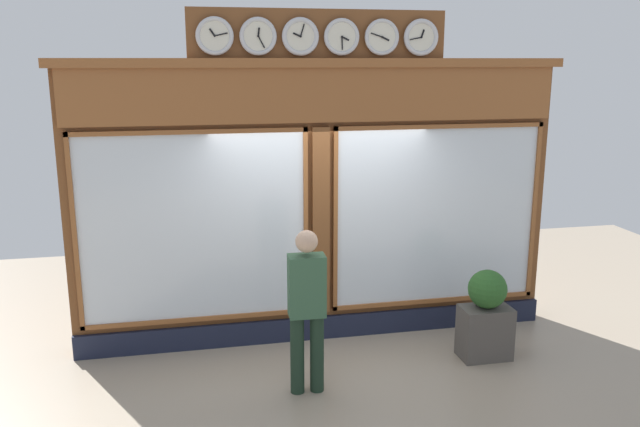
{
  "coord_description": "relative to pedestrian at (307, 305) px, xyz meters",
  "views": [
    {
      "loc": [
        1.52,
        7.23,
        3.29
      ],
      "look_at": [
        0.0,
        0.0,
        1.55
      ],
      "focal_mm": 36.79,
      "sensor_mm": 36.0,
      "label": 1
    }
  ],
  "objects": [
    {
      "name": "shop_facade",
      "position": [
        -0.4,
        -1.39,
        0.76
      ],
      "size": [
        5.78,
        0.42,
        3.82
      ],
      "color": "brown",
      "rests_on": "ground_plane"
    },
    {
      "name": "pedestrian",
      "position": [
        0.0,
        0.0,
        0.0
      ],
      "size": [
        0.37,
        0.23,
        1.69
      ],
      "color": "#1C2F21",
      "rests_on": "ground_plane"
    },
    {
      "name": "planter_box",
      "position": [
        -2.1,
        -0.36,
        -0.63
      ],
      "size": [
        0.56,
        0.36,
        0.6
      ],
      "primitive_type": "cube",
      "color": "#4C4742",
      "rests_on": "ground_plane"
    },
    {
      "name": "planter_shrub",
      "position": [
        -2.1,
        -0.36,
        -0.12
      ],
      "size": [
        0.43,
        0.43,
        0.43
      ],
      "primitive_type": "sphere",
      "color": "#285623",
      "rests_on": "planter_box"
    }
  ]
}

